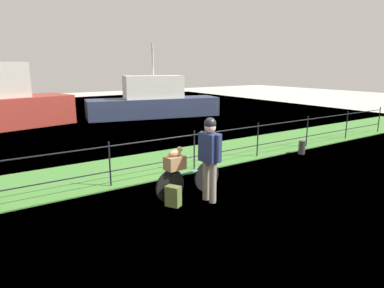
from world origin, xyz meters
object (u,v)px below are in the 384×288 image
wooden_crate (175,163)px  backpack_on_paving (173,196)px  mooring_bollard (302,147)px  terrier_dog (176,152)px  cyclist_person (210,152)px  moored_boat_mid (154,102)px  bicycle_main (189,180)px

wooden_crate → backpack_on_paving: wooden_crate is taller
wooden_crate → mooring_bollard: bearing=10.7°
wooden_crate → mooring_bollard: 5.23m
terrier_dog → mooring_bollard: size_ratio=0.78×
wooden_crate → backpack_on_paving: size_ratio=0.97×
wooden_crate → terrier_dog: 0.21m
terrier_dog → cyclist_person: bearing=-37.6°
mooring_bollard → moored_boat_mid: (-0.09, 9.42, 0.57)m
cyclist_person → moored_boat_mid: size_ratio=0.24×
backpack_on_paving → mooring_bollard: size_ratio=0.97×
wooden_crate → terrier_dog: terrier_dog is taller
backpack_on_paving → terrier_dog: bearing=108.9°
terrier_dog → wooden_crate: bearing=-174.8°
cyclist_person → mooring_bollard: 4.82m
cyclist_person → backpack_on_paving: 1.10m
bicycle_main → backpack_on_paving: (-0.52, -0.25, -0.15)m
wooden_crate → cyclist_person: 0.72m
wooden_crate → cyclist_person: size_ratio=0.23×
terrier_dog → backpack_on_paving: 0.85m
moored_boat_mid → wooden_crate: bearing=-115.8°
cyclist_person → backpack_on_paving: bearing=165.5°
bicycle_main → backpack_on_paving: 0.59m
cyclist_person → mooring_bollard: (4.56, 1.36, -0.80)m
moored_boat_mid → bicycle_main: bearing=-114.3°
backpack_on_paving → wooden_crate: bearing=112.3°
wooden_crate → moored_boat_mid: moored_boat_mid is taller
bicycle_main → terrier_dog: size_ratio=5.03×
backpack_on_paving → moored_boat_mid: 11.81m
backpack_on_paving → moored_boat_mid: bearing=125.2°
bicycle_main → mooring_bollard: (4.76, 0.93, -0.14)m
bicycle_main → mooring_bollard: bearing=11.1°
mooring_bollard → moored_boat_mid: 9.44m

